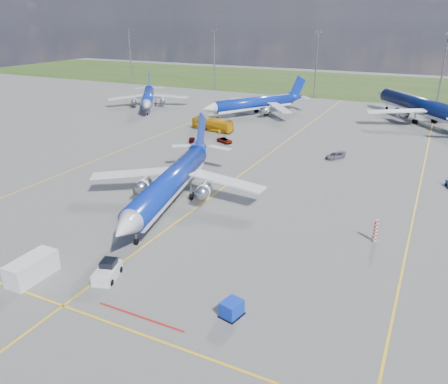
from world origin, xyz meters
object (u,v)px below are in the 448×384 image
at_px(service_van, 32,268).
at_px(service_car_b, 225,140).
at_px(apron_bus, 213,124).
at_px(service_car_c, 335,156).
at_px(bg_jet_nnw, 254,115).
at_px(uld_container, 232,309).
at_px(baggage_tug_c, 198,143).
at_px(service_car_a, 192,140).
at_px(main_airliner, 172,204).
at_px(pushback_tug, 108,271).
at_px(warning_post, 376,231).
at_px(bg_jet_n, 417,121).
at_px(bg_jet_nw, 149,108).

distance_m(service_van, service_car_b, 60.07).
height_order(apron_bus, service_car_c, apron_bus).
height_order(bg_jet_nnw, apron_bus, bg_jet_nnw).
bearing_deg(uld_container, bg_jet_nnw, 124.28).
bearing_deg(service_car_b, baggage_tug_c, 162.22).
height_order(uld_container, service_car_a, uld_container).
xyz_separation_m(main_airliner, pushback_tug, (4.75, -20.52, 0.77)).
height_order(warning_post, bg_jet_nnw, bg_jet_nnw).
relative_size(main_airliner, service_van, 7.03).
height_order(warning_post, uld_container, warning_post).
relative_size(bg_jet_nnw, main_airliner, 0.95).
bearing_deg(warning_post, pushback_tug, -139.20).
height_order(warning_post, service_car_b, warning_post).
height_order(bg_jet_n, uld_container, bg_jet_n).
distance_m(bg_jet_nw, service_van, 98.30).
bearing_deg(service_car_b, main_airliner, -140.20).
distance_m(main_airliner, baggage_tug_c, 33.40).
bearing_deg(service_car_c, service_car_b, -147.11).
xyz_separation_m(bg_jet_n, service_van, (-32.68, -104.05, 1.25)).
bearing_deg(pushback_tug, apron_bus, 90.39).
distance_m(bg_jet_n, service_car_a, 65.44).
bearing_deg(service_car_a, pushback_tug, -101.88).
distance_m(service_van, service_car_a, 57.80).
relative_size(service_car_a, service_car_c, 0.82).
bearing_deg(bg_jet_n, service_car_c, 36.59).
xyz_separation_m(bg_jet_nnw, uld_container, (33.90, -87.54, 0.80)).
relative_size(warning_post, service_car_c, 0.66).
distance_m(pushback_tug, uld_container, 15.24).
xyz_separation_m(warning_post, pushback_tug, (-25.36, -21.89, -0.73)).
bearing_deg(service_van, bg_jet_nw, 117.24).
bearing_deg(service_car_a, main_airliner, -97.50).
bearing_deg(bg_jet_n, apron_bus, -0.53).
bearing_deg(service_van, service_car_a, 101.60).
xyz_separation_m(bg_jet_nw, baggage_tug_c, (35.83, -31.71, 0.53)).
bearing_deg(service_van, pushback_tug, 26.57).
height_order(warning_post, apron_bus, apron_bus).
bearing_deg(apron_bus, service_van, -160.37).
xyz_separation_m(bg_jet_nw, bg_jet_nnw, (34.67, 4.44, 0.00)).
relative_size(bg_jet_nw, pushback_tug, 6.38).
xyz_separation_m(bg_jet_n, service_car_a, (-44.94, -47.57, 0.63)).
relative_size(main_airliner, service_car_c, 8.87).
relative_size(apron_bus, service_car_b, 2.75).
relative_size(service_car_b, baggage_tug_c, 0.80).
distance_m(bg_jet_n, main_airliner, 85.23).
distance_m(bg_jet_nnw, bg_jet_n, 45.78).
relative_size(bg_jet_nw, bg_jet_n, 0.77).
relative_size(main_airliner, apron_bus, 3.50).
distance_m(bg_jet_nnw, uld_container, 93.88).
height_order(bg_jet_nnw, service_van, bg_jet_nnw).
relative_size(warning_post, bg_jet_nnw, 0.08).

